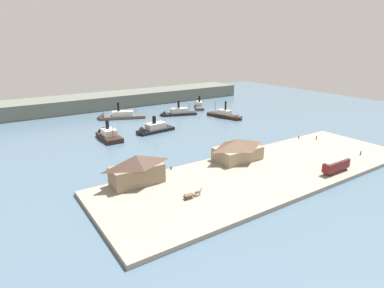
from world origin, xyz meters
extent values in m
plane|color=slate|center=(0.00, 0.00, 0.00)|extent=(320.00, 320.00, 0.00)
cube|color=gray|center=(0.00, -22.00, 0.60)|extent=(110.00, 36.00, 1.20)
cube|color=slate|center=(0.00, -3.60, 0.50)|extent=(110.00, 0.80, 1.00)
cube|color=#847056|center=(-38.58, -8.61, 3.97)|extent=(14.79, 7.05, 5.54)
pyramid|color=#473328|center=(-38.58, -8.61, 8.33)|extent=(15.08, 7.40, 3.18)
cube|color=#998466|center=(-1.57, -9.73, 3.42)|extent=(15.52, 9.72, 4.45)
pyramid|color=brown|center=(-1.57, -9.73, 7.09)|extent=(15.83, 10.20, 2.89)
cube|color=maroon|center=(16.29, -35.35, 3.48)|extent=(10.90, 2.51, 2.76)
cube|color=beige|center=(16.29, -35.35, 5.11)|extent=(10.46, 1.75, 0.50)
cylinder|color=black|center=(20.11, -34.10, 1.65)|extent=(0.90, 0.18, 0.90)
cylinder|color=black|center=(20.11, -36.60, 1.65)|extent=(0.90, 0.18, 0.90)
cylinder|color=black|center=(12.48, -34.10, 1.65)|extent=(0.90, 0.18, 0.90)
cylinder|color=black|center=(12.48, -36.60, 1.65)|extent=(0.90, 0.18, 0.90)
cube|color=brown|center=(-31.17, -24.49, 2.05)|extent=(2.65, 1.30, 0.50)
cylinder|color=#4C3828|center=(-31.96, -23.84, 1.80)|extent=(1.20, 0.10, 1.20)
cylinder|color=#4C3828|center=(-31.96, -25.14, 1.80)|extent=(1.20, 0.10, 1.20)
ellipsoid|color=#7A6651|center=(-28.44, -24.49, 2.30)|extent=(2.00, 0.70, 0.90)
ellipsoid|color=#7A6651|center=(-27.34, -24.49, 2.85)|extent=(0.70, 0.32, 0.44)
cylinder|color=#7A6651|center=(-27.84, -24.29, 1.70)|extent=(0.16, 0.16, 1.00)
cylinder|color=#7A6651|center=(-27.84, -24.69, 1.70)|extent=(0.16, 0.16, 1.00)
cylinder|color=#7A6651|center=(-29.04, -24.29, 1.70)|extent=(0.16, 0.16, 1.00)
cylinder|color=#7A6651|center=(-29.04, -24.69, 1.70)|extent=(0.16, 0.16, 1.00)
cylinder|color=#3D4C42|center=(41.25, -10.37, 1.93)|extent=(0.43, 0.43, 1.46)
sphere|color=#CCA889|center=(41.25, -10.37, 2.80)|extent=(0.27, 0.27, 0.27)
cylinder|color=#3D4C42|center=(38.14, -31.00, 1.90)|extent=(0.41, 0.41, 1.40)
sphere|color=#CCA889|center=(38.14, -31.00, 2.73)|extent=(0.26, 0.26, 0.26)
cylinder|color=#6B5B4C|center=(18.39, -31.19, 1.92)|extent=(0.42, 0.42, 1.44)
sphere|color=#CCA889|center=(18.39, -31.19, 2.77)|extent=(0.26, 0.26, 0.26)
cylinder|color=black|center=(-25.25, -4.86, 1.65)|extent=(0.44, 0.44, 0.90)
cylinder|color=black|center=(36.52, -5.28, 1.65)|extent=(0.44, 0.44, 0.90)
cube|color=black|center=(-29.05, 41.00, 0.98)|extent=(6.92, 16.07, 1.97)
cone|color=black|center=(-29.02, 49.02, 0.98)|extent=(6.18, 2.91, 6.17)
cube|color=silver|center=(-29.05, 41.00, 3.26)|extent=(5.13, 6.71, 2.58)
cylinder|color=black|center=(-29.05, 42.27, 6.40)|extent=(1.47, 1.47, 3.70)
cylinder|color=brown|center=(-29.07, 36.19, 4.40)|extent=(0.24, 0.24, 4.87)
cube|color=black|center=(37.66, 45.63, 0.88)|extent=(10.25, 20.92, 1.76)
cone|color=black|center=(40.48, 35.84, 0.88)|extent=(5.17, 4.72, 4.32)
cube|color=beige|center=(37.66, 45.63, 2.98)|extent=(5.66, 8.07, 2.46)
cylinder|color=black|center=(37.87, 44.88, 6.64)|extent=(1.01, 1.01, 4.85)
cylinder|color=brown|center=(35.97, 51.51, 4.80)|extent=(0.24, 0.24, 6.10)
cube|color=#514C47|center=(40.83, 74.07, 0.86)|extent=(12.91, 17.39, 1.72)
cone|color=#514C47|center=(45.22, 81.55, 0.86)|extent=(5.30, 4.88, 4.31)
cube|color=beige|center=(40.83, 74.07, 2.89)|extent=(6.07, 7.40, 2.35)
cylinder|color=black|center=(40.16, 72.93, 5.98)|extent=(1.21, 1.21, 3.84)
cube|color=#514C47|center=(-9.39, 74.49, 0.78)|extent=(24.73, 15.20, 1.56)
cone|color=#514C47|center=(-20.49, 78.90, 0.78)|extent=(6.28, 7.33, 6.17)
cube|color=silver|center=(-9.39, 74.49, 2.77)|extent=(11.62, 7.80, 2.41)
cylinder|color=black|center=(-11.28, 75.24, 6.41)|extent=(1.19, 1.19, 4.86)
cylinder|color=brown|center=(-2.73, 71.84, 4.31)|extent=(0.24, 0.24, 5.49)
cube|color=black|center=(-6.91, 40.80, 0.72)|extent=(18.13, 8.13, 1.44)
cone|color=black|center=(-15.63, 39.85, 0.72)|extent=(3.75, 5.94, 5.63)
cube|color=beige|center=(-6.91, 40.80, 2.82)|extent=(9.36, 5.64, 2.76)
cylinder|color=black|center=(-7.58, 40.73, 5.86)|extent=(1.73, 1.73, 3.33)
cube|color=black|center=(20.14, 64.20, 0.62)|extent=(20.17, 11.00, 1.25)
cone|color=black|center=(10.86, 67.30, 0.62)|extent=(4.79, 5.45, 4.57)
cube|color=beige|center=(20.14, 64.20, 2.62)|extent=(10.13, 6.07, 2.75)
cylinder|color=black|center=(19.86, 64.29, 6.11)|extent=(1.17, 1.17, 4.24)
cylinder|color=brown|center=(25.71, 62.35, 3.85)|extent=(0.24, 0.24, 5.21)
cube|color=#60665B|center=(0.00, 110.00, 4.00)|extent=(180.00, 24.00, 8.00)
camera|label=1|loc=(-72.03, -87.06, 40.53)|focal=29.89mm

